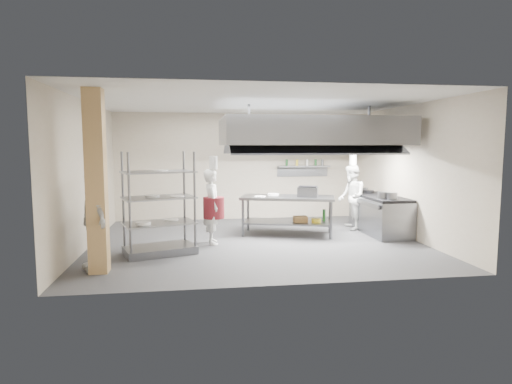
{
  "coord_description": "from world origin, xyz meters",
  "views": [
    {
      "loc": [
        -1.33,
        -9.11,
        2.09
      ],
      "look_at": [
        0.03,
        0.2,
        1.07
      ],
      "focal_mm": 30.0,
      "sensor_mm": 36.0,
      "label": 1
    }
  ],
  "objects": [
    {
      "name": "floor",
      "position": [
        0.0,
        0.0,
        0.0
      ],
      "size": [
        7.0,
        7.0,
        0.0
      ],
      "primitive_type": "plane",
      "color": "#3D3D3F",
      "rests_on": "ground"
    },
    {
      "name": "island",
      "position": [
        0.84,
        0.61,
        0.46
      ],
      "size": [
        2.32,
        1.47,
        0.91
      ],
      "primitive_type": null,
      "rotation": [
        0.0,
        0.0,
        -0.29
      ],
      "color": "gray",
      "rests_on": "floor"
    },
    {
      "name": "wall_back",
      "position": [
        0.0,
        3.0,
        1.5
      ],
      "size": [
        7.0,
        0.0,
        7.0
      ],
      "primitive_type": "plane",
      "rotation": [
        1.57,
        0.0,
        0.0
      ],
      "color": "#B2A38D",
      "rests_on": "ground"
    },
    {
      "name": "column",
      "position": [
        -2.9,
        -1.9,
        1.5
      ],
      "size": [
        0.3,
        0.3,
        3.0
      ],
      "primitive_type": "cube",
      "color": "tan",
      "rests_on": "floor"
    },
    {
      "name": "cooking_range",
      "position": [
        3.08,
        0.5,
        0.42
      ],
      "size": [
        0.8,
        2.0,
        0.84
      ],
      "primitive_type": "cube",
      "color": "slate",
      "rests_on": "floor"
    },
    {
      "name": "chef_line",
      "position": [
        2.55,
        1.01,
        0.81
      ],
      "size": [
        0.74,
        0.88,
        1.63
      ],
      "primitive_type": "imported",
      "rotation": [
        0.0,
        0.0,
        -1.74
      ],
      "color": "white",
      "rests_on": "floor"
    },
    {
      "name": "island_undershelf",
      "position": [
        0.84,
        0.61,
        0.3
      ],
      "size": [
        2.13,
        1.34,
        0.04
      ],
      "primitive_type": "cube",
      "rotation": [
        0.0,
        0.0,
        -0.29
      ],
      "color": "slate",
      "rests_on": "island"
    },
    {
      "name": "ceiling",
      "position": [
        0.0,
        0.0,
        3.0
      ],
      "size": [
        7.0,
        7.0,
        0.0
      ],
      "primitive_type": "plane",
      "rotation": [
        3.14,
        0.0,
        0.0
      ],
      "color": "silver",
      "rests_on": "wall_back"
    },
    {
      "name": "wall_left",
      "position": [
        -3.5,
        0.0,
        1.5
      ],
      "size": [
        0.0,
        6.0,
        6.0
      ],
      "primitive_type": "plane",
      "rotation": [
        1.57,
        0.0,
        1.57
      ],
      "color": "#B2A38D",
      "rests_on": "ground"
    },
    {
      "name": "stockpot",
      "position": [
        2.89,
        -0.04,
        0.98
      ],
      "size": [
        0.22,
        0.22,
        0.15
      ],
      "primitive_type": "cylinder",
      "color": "gray",
      "rests_on": "range_top"
    },
    {
      "name": "pass_rack",
      "position": [
        -2.01,
        -0.79,
        0.99
      ],
      "size": [
        1.49,
        1.15,
        1.98
      ],
      "primitive_type": null,
      "rotation": [
        0.0,
        0.0,
        0.32
      ],
      "color": "slate",
      "rests_on": "floor"
    },
    {
      "name": "hood_strip_a",
      "position": [
        0.4,
        0.4,
        2.08
      ],
      "size": [
        1.6,
        0.12,
        0.04
      ],
      "primitive_type": "cube",
      "color": "white",
      "rests_on": "exhaust_hood"
    },
    {
      "name": "chef_head",
      "position": [
        -0.95,
        -0.08,
        0.8
      ],
      "size": [
        0.43,
        0.61,
        1.6
      ],
      "primitive_type": "imported",
      "rotation": [
        0.0,
        0.0,
        1.65
      ],
      "color": "white",
      "rests_on": "floor"
    },
    {
      "name": "island_worktop",
      "position": [
        0.84,
        0.61,
        0.88
      ],
      "size": [
        2.32,
        1.47,
        0.06
      ],
      "primitive_type": "cube",
      "rotation": [
        0.0,
        0.0,
        -0.29
      ],
      "color": "slate",
      "rests_on": "island"
    },
    {
      "name": "wall_right",
      "position": [
        3.5,
        0.0,
        1.5
      ],
      "size": [
        0.0,
        6.0,
        6.0
      ],
      "primitive_type": "plane",
      "rotation": [
        1.57,
        0.0,
        -1.57
      ],
      "color": "#B2A38D",
      "rests_on": "ground"
    },
    {
      "name": "plate_stack",
      "position": [
        -2.01,
        -0.79,
        0.63
      ],
      "size": [
        0.28,
        0.28,
        0.05
      ],
      "primitive_type": "cylinder",
      "color": "white",
      "rests_on": "pass_rack"
    },
    {
      "name": "exhaust_hood",
      "position": [
        1.3,
        0.4,
        2.4
      ],
      "size": [
        4.0,
        2.5,
        0.6
      ],
      "primitive_type": "cube",
      "color": "slate",
      "rests_on": "ceiling"
    },
    {
      "name": "chef_plating",
      "position": [
        -3.0,
        -1.72,
        0.85
      ],
      "size": [
        0.82,
        1.07,
        1.69
      ],
      "primitive_type": "imported",
      "rotation": [
        0.0,
        0.0,
        -1.1
      ],
      "color": "white",
      "rests_on": "floor"
    },
    {
      "name": "wall_shelf",
      "position": [
        1.8,
        2.84,
        1.5
      ],
      "size": [
        1.5,
        0.28,
        0.04
      ],
      "primitive_type": "cube",
      "color": "slate",
      "rests_on": "wall_back"
    },
    {
      "name": "range_top",
      "position": [
        3.08,
        0.5,
        0.87
      ],
      "size": [
        0.78,
        1.96,
        0.06
      ],
      "primitive_type": "cube",
      "color": "black",
      "rests_on": "cooking_range"
    },
    {
      "name": "wicker_basket",
      "position": [
        1.11,
        0.46,
        0.39
      ],
      "size": [
        0.31,
        0.22,
        0.14
      ],
      "primitive_type": "cube",
      "rotation": [
        0.0,
        0.0,
        -0.0
      ],
      "color": "olive",
      "rests_on": "island_undershelf"
    },
    {
      "name": "hood_strip_b",
      "position": [
        2.2,
        0.4,
        2.08
      ],
      "size": [
        1.6,
        0.12,
        0.04
      ],
      "primitive_type": "cube",
      "color": "white",
      "rests_on": "exhaust_hood"
    },
    {
      "name": "griddle",
      "position": [
        1.29,
        0.5,
        1.02
      ],
      "size": [
        0.55,
        0.49,
        0.22
      ],
      "primitive_type": "cube",
      "rotation": [
        0.0,
        0.0,
        -0.37
      ],
      "color": "slate",
      "rests_on": "island_worktop"
    }
  ]
}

